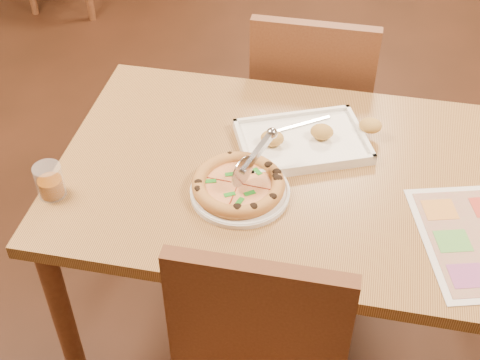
% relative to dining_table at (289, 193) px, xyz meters
% --- Properties ---
extents(dining_table, '(1.30, 0.85, 0.72)m').
position_rel_dining_table_xyz_m(dining_table, '(0.00, 0.00, 0.00)').
color(dining_table, '#A77C42').
rests_on(dining_table, ground).
extents(chair_far, '(0.42, 0.42, 0.47)m').
position_rel_dining_table_xyz_m(chair_far, '(-0.00, 0.60, -0.07)').
color(chair_far, brown).
rests_on(chair_far, ground).
extents(plate, '(0.34, 0.34, 0.01)m').
position_rel_dining_table_xyz_m(plate, '(-0.12, -0.12, 0.09)').
color(plate, white).
rests_on(plate, dining_table).
extents(pizza, '(0.25, 0.25, 0.04)m').
position_rel_dining_table_xyz_m(pizza, '(-0.12, -0.11, 0.11)').
color(pizza, gold).
rests_on(pizza, plate).
extents(pizza_cutter, '(0.09, 0.16, 0.10)m').
position_rel_dining_table_xyz_m(pizza_cutter, '(-0.09, -0.08, 0.18)').
color(pizza_cutter, silver).
rests_on(pizza_cutter, pizza).
extents(appetizer_tray, '(0.44, 0.37, 0.06)m').
position_rel_dining_table_xyz_m(appetizer_tray, '(0.03, 0.12, 0.10)').
color(appetizer_tray, white).
rests_on(appetizer_tray, dining_table).
extents(glass_tumbler, '(0.08, 0.08, 0.09)m').
position_rel_dining_table_xyz_m(glass_tumbler, '(-0.61, -0.22, 0.13)').
color(glass_tumbler, '#7B3B09').
rests_on(glass_tumbler, dining_table).
extents(menu, '(0.37, 0.45, 0.00)m').
position_rel_dining_table_xyz_m(menu, '(0.50, -0.17, 0.09)').
color(menu, white).
rests_on(menu, dining_table).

